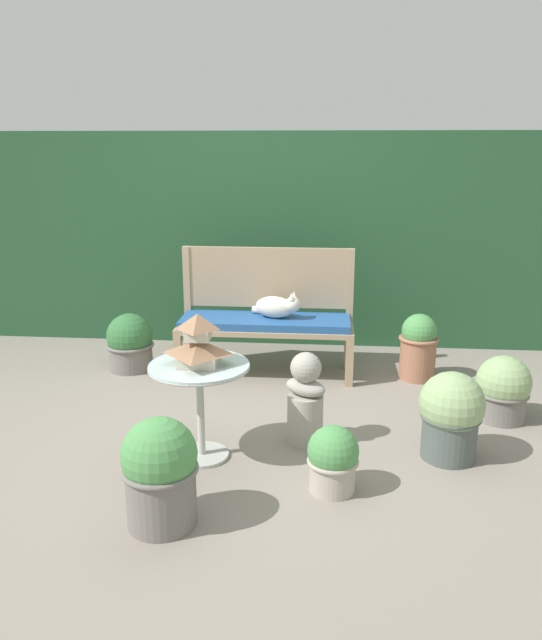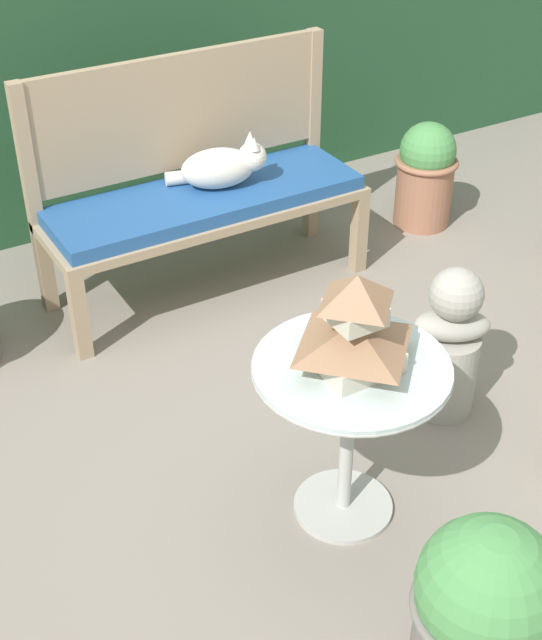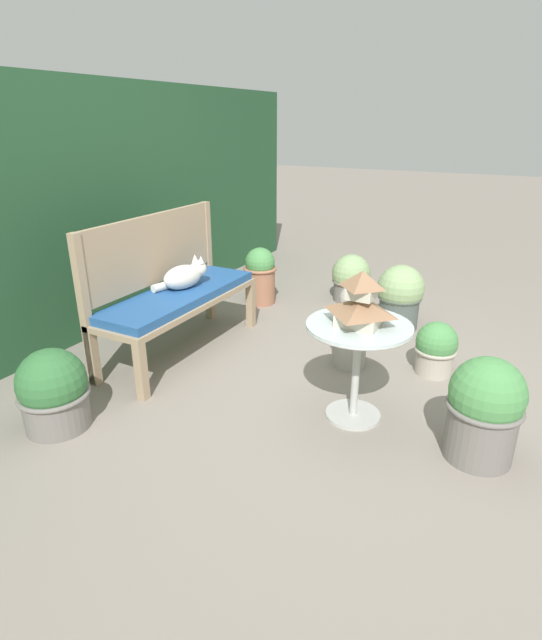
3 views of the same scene
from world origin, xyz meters
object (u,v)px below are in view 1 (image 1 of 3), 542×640
(potted_plant_path_edge, at_px, (451,415))
(potted_plant_hedge_corner, at_px, (160,472))
(potted_plant_patio_mid, at_px, (333,459))
(garden_bench, at_px, (265,326))
(garden_bust, at_px, (305,401))
(potted_plant_bench_left, at_px, (418,346))
(cat, at_px, (277,307))
(potted_plant_table_far, at_px, (130,343))
(pagoda_birdhouse, at_px, (198,343))
(patio_table, at_px, (200,385))
(potted_plant_table_near, at_px, (503,389))

(potted_plant_path_edge, xyz_separation_m, potted_plant_hedge_corner, (-1.53, -0.82, 0.01))
(potted_plant_patio_mid, xyz_separation_m, potted_plant_hedge_corner, (-0.84, -0.39, 0.10))
(garden_bench, distance_m, potted_plant_patio_mid, 1.84)
(garden_bust, bearing_deg, potted_plant_bench_left, 85.53)
(cat, relative_size, potted_plant_table_far, 0.85)
(garden_bust, height_order, potted_plant_hedge_corner, garden_bust)
(garden_bust, height_order, potted_plant_bench_left, garden_bust)
(garden_bench, distance_m, pagoda_birdhouse, 1.49)
(patio_table, xyz_separation_m, potted_plant_patio_mid, (0.78, -0.31, -0.28))
(pagoda_birdhouse, xyz_separation_m, potted_plant_path_edge, (1.47, 0.13, -0.44))
(patio_table, bearing_deg, garden_bust, 21.65)
(patio_table, bearing_deg, potted_plant_patio_mid, -21.58)
(garden_bench, xyz_separation_m, potted_plant_patio_mid, (0.54, -1.74, -0.22))
(patio_table, xyz_separation_m, garden_bust, (0.61, 0.24, -0.18))
(potted_plant_path_edge, height_order, potted_plant_bench_left, potted_plant_path_edge)
(patio_table, bearing_deg, potted_plant_table_near, 20.21)
(potted_plant_bench_left, xyz_separation_m, potted_plant_table_far, (-2.35, 0.01, -0.05))
(garden_bench, relative_size, potted_plant_hedge_corner, 2.51)
(pagoda_birdhouse, height_order, garden_bust, pagoda_birdhouse)
(potted_plant_bench_left, bearing_deg, pagoda_birdhouse, -135.38)
(cat, bearing_deg, potted_plant_bench_left, 14.09)
(garden_bust, xyz_separation_m, potted_plant_bench_left, (0.85, 1.20, -0.01))
(potted_plant_path_edge, xyz_separation_m, potted_plant_table_near, (0.46, 0.58, -0.06))
(potted_plant_path_edge, relative_size, potted_plant_table_far, 1.13)
(potted_plant_table_far, bearing_deg, potted_plant_patio_mid, -46.55)
(garden_bench, relative_size, potted_plant_bench_left, 2.63)
(patio_table, bearing_deg, potted_plant_hedge_corner, -94.95)
(garden_bust, xyz_separation_m, potted_plant_path_edge, (0.86, -0.12, -0.01))
(garden_bust, distance_m, potted_plant_bench_left, 1.47)
(pagoda_birdhouse, relative_size, potted_plant_table_far, 0.64)
(pagoda_birdhouse, distance_m, potted_plant_path_edge, 1.55)
(potted_plant_path_edge, bearing_deg, potted_plant_bench_left, 90.48)
(potted_plant_hedge_corner, bearing_deg, potted_plant_table_near, 35.22)
(garden_bench, xyz_separation_m, cat, (0.09, 0.02, 0.16))
(potted_plant_table_near, bearing_deg, potted_plant_hedge_corner, -144.78)
(pagoda_birdhouse, xyz_separation_m, potted_plant_table_far, (-0.89, 1.45, -0.49))
(garden_bust, height_order, potted_plant_table_near, garden_bust)
(pagoda_birdhouse, bearing_deg, garden_bench, 80.36)
(potted_plant_table_far, bearing_deg, potted_plant_table_near, -14.74)
(potted_plant_path_edge, distance_m, potted_plant_table_far, 2.71)
(pagoda_birdhouse, relative_size, potted_plant_table_near, 0.68)
(garden_bench, height_order, potted_plant_bench_left, potted_plant_bench_left)
(cat, bearing_deg, potted_plant_table_near, -10.54)
(patio_table, bearing_deg, potted_plant_path_edge, 4.90)
(pagoda_birdhouse, relative_size, potted_plant_hedge_corner, 0.54)
(potted_plant_hedge_corner, bearing_deg, garden_bust, 54.42)
(patio_table, relative_size, garden_bust, 0.99)
(cat, xyz_separation_m, garden_bust, (0.27, -1.20, -0.29))
(potted_plant_table_near, bearing_deg, cat, 155.21)
(potted_plant_table_near, bearing_deg, garden_bust, -160.47)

